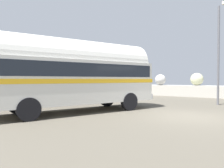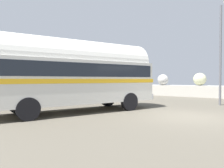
{
  "view_description": "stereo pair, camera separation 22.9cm",
  "coord_description": "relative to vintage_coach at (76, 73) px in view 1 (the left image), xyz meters",
  "views": [
    {
      "loc": [
        2.4,
        -9.85,
        1.71
      ],
      "look_at": [
        -3.63,
        -0.78,
        1.46
      ],
      "focal_mm": 33.83,
      "sensor_mm": 36.0,
      "label": 1
    },
    {
      "loc": [
        2.58,
        -9.72,
        1.71
      ],
      "look_at": [
        -3.63,
        -0.78,
        1.46
      ],
      "focal_mm": 33.83,
      "sensor_mm": 36.0,
      "label": 2
    }
  ],
  "objects": [
    {
      "name": "ground",
      "position": [
        5.12,
        1.86,
        -2.04
      ],
      "size": [
        32.0,
        26.0,
        0.02
      ],
      "color": "#514C41"
    },
    {
      "name": "lamp_post",
      "position": [
        5.72,
        7.29,
        1.6
      ],
      "size": [
        0.78,
        0.92,
        6.49
      ],
      "color": "#5B5B60",
      "rests_on": "ground"
    },
    {
      "name": "breakwater",
      "position": [
        5.15,
        13.63,
        -1.32
      ],
      "size": [
        31.36,
        2.31,
        2.45
      ],
      "color": "#AFAAA0",
      "rests_on": "ground"
    },
    {
      "name": "vintage_coach",
      "position": [
        0.0,
        0.0,
        0.0
      ],
      "size": [
        5.42,
        8.86,
        3.7
      ],
      "rotation": [
        0.0,
        0.0,
        -0.38
      ],
      "color": "black",
      "rests_on": "ground"
    },
    {
      "name": "second_coach",
      "position": [
        -4.44,
        1.56,
        0.0
      ],
      "size": [
        4.87,
        8.91,
        3.7
      ],
      "rotation": [
        0.0,
        0.0,
        -0.3
      ],
      "color": "black",
      "rests_on": "ground"
    }
  ]
}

